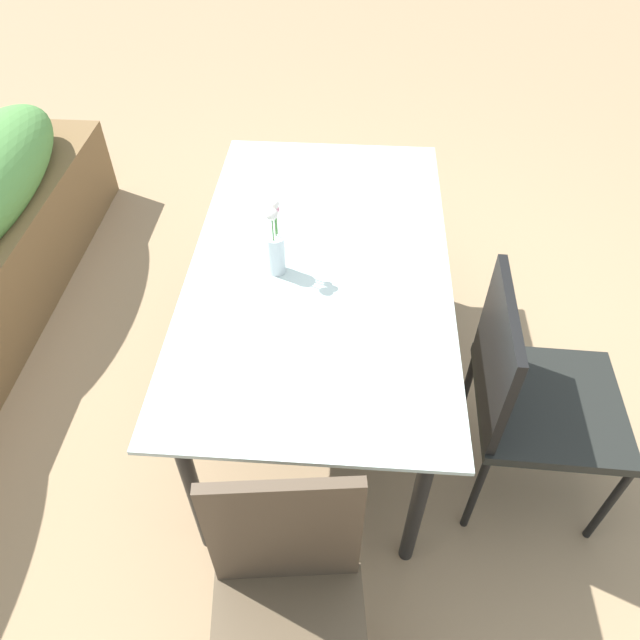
# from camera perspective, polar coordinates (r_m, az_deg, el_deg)

# --- Properties ---
(ground_plane) EXTENTS (12.00, 12.00, 0.00)m
(ground_plane) POSITION_cam_1_polar(r_m,az_deg,el_deg) (2.68, -1.19, -7.78)
(ground_plane) COLOR #9E7F5B
(dining_table) EXTENTS (1.64, 0.93, 0.77)m
(dining_table) POSITION_cam_1_polar(r_m,az_deg,el_deg) (2.19, -0.00, 4.44)
(dining_table) COLOR #B2C6C1
(dining_table) RESTS_ON ground
(chair_end_left) EXTENTS (0.46, 0.46, 0.95)m
(chair_end_left) POSITION_cam_1_polar(r_m,az_deg,el_deg) (1.72, -3.14, -25.53)
(chair_end_left) COLOR brown
(chair_end_left) RESTS_ON ground
(chair_near_left) EXTENTS (0.51, 0.51, 0.94)m
(chair_near_left) POSITION_cam_1_polar(r_m,az_deg,el_deg) (2.15, 19.44, -6.49)
(chair_near_left) COLOR black
(chair_near_left) RESTS_ON ground
(flower_vase) EXTENTS (0.07, 0.06, 0.29)m
(flower_vase) POSITION_cam_1_polar(r_m,az_deg,el_deg) (2.05, -4.27, 7.02)
(flower_vase) COLOR silver
(flower_vase) RESTS_ON dining_table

